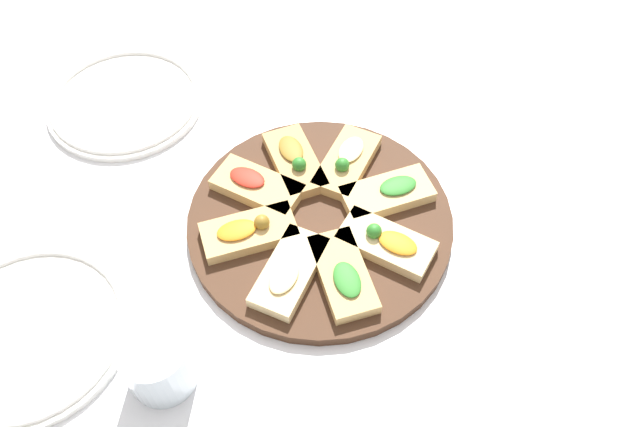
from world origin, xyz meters
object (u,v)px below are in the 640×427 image
plate_left (29,333)px  water_glass (158,362)px  serving_board (320,221)px  plate_right (125,101)px

plate_left → water_glass: bearing=-83.6°
water_glass → serving_board: bearing=-16.9°
serving_board → plate_right: bearing=76.0°
serving_board → plate_left: (-0.30, 0.27, -0.00)m
plate_left → serving_board: bearing=-41.8°
plate_right → water_glass: water_glass is taller
plate_left → plate_right: (0.40, 0.12, 0.00)m
serving_board → plate_right: size_ratio=1.47×
serving_board → plate_left: serving_board is taller
plate_left → plate_right: size_ratio=1.00×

